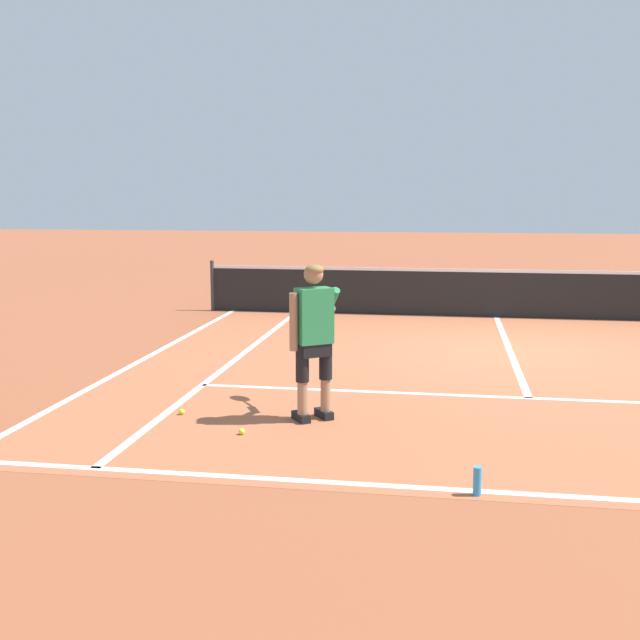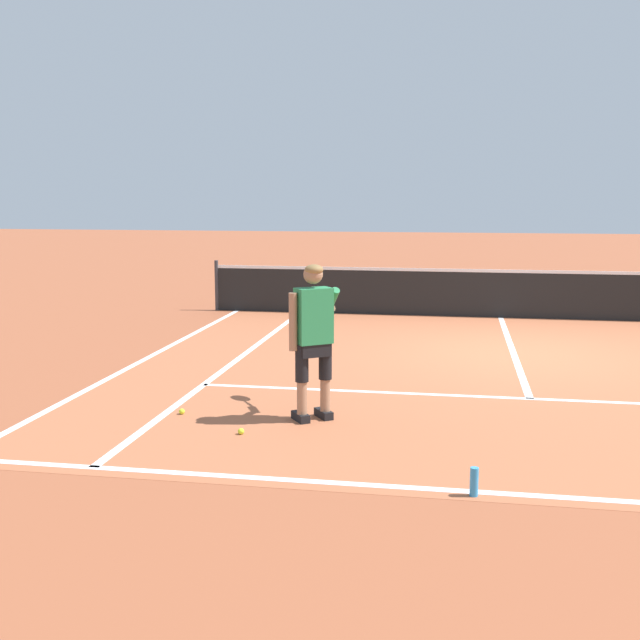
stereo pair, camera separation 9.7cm
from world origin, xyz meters
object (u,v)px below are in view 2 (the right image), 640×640
object	(u,v)px
tennis_ball_near_feet	(241,431)
tennis_ball_by_baseline	(182,411)
water_bottle	(474,482)
tennis_player	(313,331)

from	to	relation	value
tennis_ball_near_feet	tennis_ball_by_baseline	bearing A→B (deg)	144.93
tennis_ball_by_baseline	water_bottle	xyz separation A→B (m)	(3.19, -1.87, 0.09)
tennis_player	tennis_ball_by_baseline	world-z (taller)	tennis_player
tennis_ball_near_feet	water_bottle	world-z (taller)	water_bottle
tennis_player	tennis_ball_by_baseline	size ratio (longest dim) A/B	25.95
tennis_player	tennis_ball_near_feet	world-z (taller)	tennis_player
tennis_player	water_bottle	xyz separation A→B (m)	(1.69, -1.93, -0.87)
tennis_ball_near_feet	tennis_ball_by_baseline	distance (m)	1.05
tennis_player	tennis_ball_near_feet	size ratio (longest dim) A/B	25.95
tennis_player	tennis_ball_near_feet	xyz separation A→B (m)	(-0.64, -0.66, -0.96)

